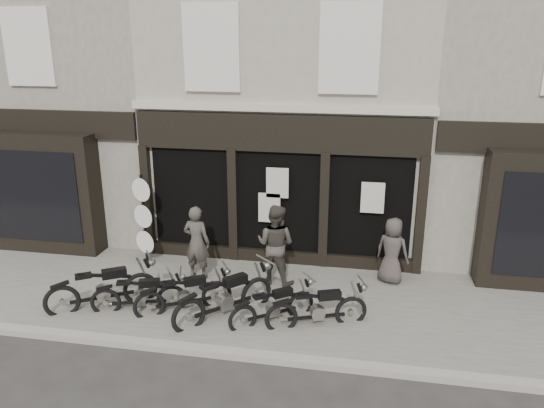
% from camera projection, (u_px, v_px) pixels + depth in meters
% --- Properties ---
extents(ground_plane, '(90.00, 90.00, 0.00)m').
position_uv_depth(ground_plane, '(254.00, 323.00, 10.96)').
color(ground_plane, '#2D2B28').
rests_on(ground_plane, ground).
extents(pavement, '(30.00, 4.20, 0.12)m').
position_uv_depth(pavement, '(262.00, 300.00, 11.79)').
color(pavement, '#645E58').
rests_on(pavement, ground_plane).
extents(kerb, '(30.00, 0.25, 0.13)m').
position_uv_depth(kerb, '(239.00, 354.00, 9.77)').
color(kerb, gray).
rests_on(kerb, ground_plane).
extents(central_building, '(7.30, 6.22, 8.34)m').
position_uv_depth(central_building, '(296.00, 93.00, 15.29)').
color(central_building, '#ABA192').
rests_on(central_building, ground).
extents(neighbour_left, '(5.60, 6.73, 8.34)m').
position_uv_depth(neighbour_left, '(93.00, 91.00, 16.36)').
color(neighbour_left, gray).
rests_on(neighbour_left, ground).
extents(neighbour_right, '(5.60, 6.73, 8.34)m').
position_uv_depth(neighbour_right, '(531.00, 100.00, 14.15)').
color(neighbour_right, gray).
rests_on(neighbour_right, ground).
extents(motorcycle_0, '(2.10, 1.54, 1.13)m').
position_uv_depth(motorcycle_0, '(103.00, 292.00, 11.33)').
color(motorcycle_0, black).
rests_on(motorcycle_0, ground).
extents(motorcycle_1, '(1.95, 0.87, 0.97)m').
position_uv_depth(motorcycle_1, '(140.00, 298.00, 11.21)').
color(motorcycle_1, black).
rests_on(motorcycle_1, ground).
extents(motorcycle_2, '(1.90, 1.30, 1.01)m').
position_uv_depth(motorcycle_2, '(185.00, 297.00, 11.18)').
color(motorcycle_2, black).
rests_on(motorcycle_2, ground).
extents(motorcycle_3, '(1.83, 1.91, 1.14)m').
position_uv_depth(motorcycle_3, '(225.00, 301.00, 10.93)').
color(motorcycle_3, black).
rests_on(motorcycle_3, ground).
extents(motorcycle_4, '(1.65, 1.36, 0.93)m').
position_uv_depth(motorcycle_4, '(273.00, 309.00, 10.78)').
color(motorcycle_4, black).
rests_on(motorcycle_4, ground).
extents(motorcycle_5, '(2.01, 1.04, 1.01)m').
position_uv_depth(motorcycle_5, '(318.00, 312.00, 10.60)').
color(motorcycle_5, black).
rests_on(motorcycle_5, ground).
extents(man_left, '(0.70, 0.51, 1.79)m').
position_uv_depth(man_left, '(197.00, 242.00, 12.50)').
color(man_left, '#413E36').
rests_on(man_left, pavement).
extents(man_centre, '(1.07, 0.93, 1.91)m').
position_uv_depth(man_centre, '(275.00, 244.00, 12.24)').
color(man_centre, '#413B34').
rests_on(man_centre, pavement).
extents(man_right, '(0.91, 0.77, 1.58)m').
position_uv_depth(man_right, '(392.00, 251.00, 12.29)').
color(man_right, '#403A35').
rests_on(man_right, pavement).
extents(advert_sign_post, '(0.57, 0.38, 2.43)m').
position_uv_depth(advert_sign_post, '(144.00, 223.00, 13.29)').
color(advert_sign_post, black).
rests_on(advert_sign_post, ground).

